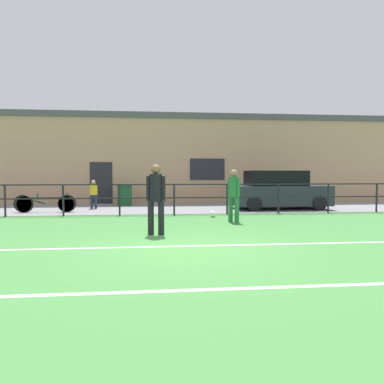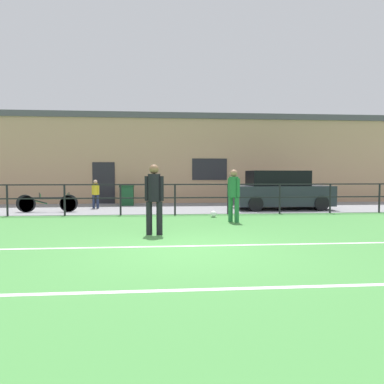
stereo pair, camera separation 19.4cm
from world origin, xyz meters
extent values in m
cube|color=#478C42|center=(0.00, 0.00, -0.02)|extent=(60.00, 44.00, 0.04)
cube|color=white|center=(0.00, 0.24, 0.00)|extent=(36.00, 0.11, 0.00)
cube|color=white|center=(0.00, -2.60, 0.00)|extent=(36.00, 0.11, 0.00)
cube|color=gray|center=(0.00, 8.50, 0.01)|extent=(48.00, 5.00, 0.02)
cylinder|color=black|center=(-6.00, 6.00, 0.57)|extent=(0.07, 0.07, 1.15)
cylinder|color=black|center=(-4.00, 6.00, 0.57)|extent=(0.07, 0.07, 1.15)
cylinder|color=black|center=(-2.00, 6.00, 0.57)|extent=(0.07, 0.07, 1.15)
cylinder|color=black|center=(0.00, 6.00, 0.57)|extent=(0.07, 0.07, 1.15)
cylinder|color=black|center=(2.00, 6.00, 0.57)|extent=(0.07, 0.07, 1.15)
cylinder|color=black|center=(4.00, 6.00, 0.57)|extent=(0.07, 0.07, 1.15)
cylinder|color=black|center=(6.00, 6.00, 0.57)|extent=(0.07, 0.07, 1.15)
cylinder|color=black|center=(8.00, 6.00, 0.57)|extent=(0.07, 0.07, 1.15)
cube|color=black|center=(0.00, 6.00, 1.13)|extent=(36.00, 0.04, 0.04)
cube|color=black|center=(0.00, 6.00, 0.63)|extent=(36.00, 0.04, 0.04)
cube|color=tan|center=(0.00, 12.20, 2.17)|extent=(28.00, 2.40, 4.33)
cube|color=#232328|center=(-3.39, 10.98, 1.05)|extent=(1.10, 0.04, 2.10)
cube|color=#232328|center=(1.98, 10.98, 1.75)|extent=(1.80, 0.04, 1.10)
cube|color=#4C4C51|center=(0.00, 12.20, 4.48)|extent=(28.00, 2.56, 0.30)
cylinder|color=black|center=(-0.55, 1.69, 0.42)|extent=(0.15, 0.15, 0.84)
cylinder|color=black|center=(-0.81, 1.74, 0.42)|extent=(0.15, 0.15, 0.84)
cylinder|color=black|center=(-0.68, 1.72, 1.18)|extent=(0.31, 0.31, 0.69)
sphere|color=brown|center=(-0.68, 1.72, 1.64)|extent=(0.24, 0.24, 0.24)
cylinder|color=black|center=(-0.50, 1.68, 1.16)|extent=(0.11, 0.11, 0.62)
cylinder|color=black|center=(-0.87, 1.75, 1.16)|extent=(0.11, 0.11, 0.62)
cylinder|color=#237038|center=(1.69, 3.93, 0.39)|extent=(0.14, 0.14, 0.79)
cylinder|color=#237038|center=(1.85, 3.74, 0.39)|extent=(0.14, 0.14, 0.79)
cylinder|color=#237038|center=(1.77, 3.83, 1.11)|extent=(0.29, 0.29, 0.65)
sphere|color=#A37556|center=(1.77, 3.83, 1.55)|extent=(0.22, 0.22, 0.22)
cylinder|color=#237038|center=(1.66, 3.97, 1.09)|extent=(0.10, 0.10, 0.58)
cylinder|color=#237038|center=(1.89, 3.70, 1.09)|extent=(0.10, 0.10, 0.58)
sphere|color=white|center=(1.32, 5.12, 0.11)|extent=(0.23, 0.23, 0.23)
cylinder|color=#232D4C|center=(-3.26, 8.48, 0.31)|extent=(0.11, 0.11, 0.59)
cylinder|color=#232D4C|center=(-3.44, 8.52, 0.31)|extent=(0.11, 0.11, 0.59)
cylinder|color=gold|center=(-3.35, 8.50, 0.85)|extent=(0.22, 0.22, 0.49)
sphere|color=tan|center=(-3.35, 8.50, 1.18)|extent=(0.17, 0.17, 0.17)
cylinder|color=gold|center=(-3.22, 8.47, 0.84)|extent=(0.08, 0.08, 0.43)
cylinder|color=gold|center=(-3.48, 8.53, 0.84)|extent=(0.08, 0.08, 0.43)
cube|color=#282D38|center=(4.63, 7.61, 0.60)|extent=(4.03, 1.81, 0.83)
cube|color=black|center=(4.43, 7.61, 1.34)|extent=(2.42, 1.52, 0.64)
cylinder|color=black|center=(3.26, 6.74, 0.32)|extent=(0.60, 0.18, 0.60)
cylinder|color=black|center=(6.00, 6.74, 0.32)|extent=(0.60, 0.18, 0.60)
cylinder|color=black|center=(3.26, 8.48, 0.32)|extent=(0.60, 0.18, 0.60)
cylinder|color=black|center=(6.00, 8.48, 0.32)|extent=(0.60, 0.18, 0.60)
cylinder|color=black|center=(-5.74, 7.20, 0.34)|extent=(0.63, 0.04, 0.63)
cylinder|color=black|center=(-4.20, 7.20, 0.34)|extent=(0.63, 0.04, 0.63)
cube|color=#1E6633|center=(-4.97, 7.20, 0.54)|extent=(1.20, 0.04, 0.04)
cube|color=#1E6633|center=(-5.36, 7.20, 0.44)|extent=(0.75, 0.03, 0.23)
cylinder|color=#1E6633|center=(-5.24, 7.20, 0.64)|extent=(0.03, 0.03, 0.20)
cylinder|color=#1E6633|center=(-4.20, 7.20, 0.61)|extent=(0.03, 0.03, 0.28)
cylinder|color=black|center=(-5.83, 7.20, 0.36)|extent=(0.68, 0.04, 0.68)
cylinder|color=black|center=(-4.15, 7.20, 0.36)|extent=(0.68, 0.04, 0.68)
cube|color=black|center=(-4.99, 7.20, 0.59)|extent=(1.31, 0.04, 0.04)
cube|color=black|center=(-5.41, 7.20, 0.47)|extent=(0.82, 0.03, 0.25)
cylinder|color=black|center=(-5.28, 7.20, 0.69)|extent=(0.03, 0.03, 0.20)
cylinder|color=black|center=(-4.15, 7.20, 0.66)|extent=(0.03, 0.03, 0.28)
cube|color=#194C28|center=(-2.14, 9.86, 0.46)|extent=(0.63, 0.53, 0.87)
cube|color=#143D20|center=(-2.14, 9.86, 0.93)|extent=(0.66, 0.56, 0.08)
camera|label=1|loc=(-0.70, -7.19, 1.54)|focal=33.32mm
camera|label=2|loc=(-0.50, -7.20, 1.54)|focal=33.32mm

